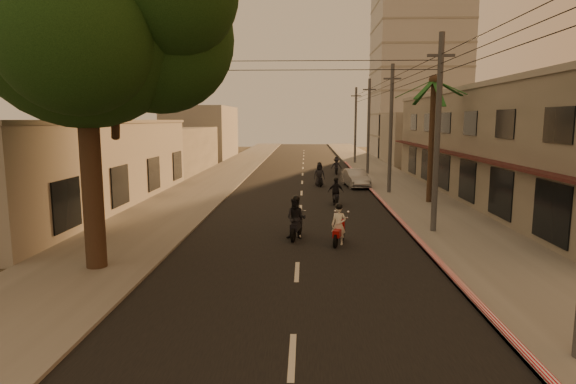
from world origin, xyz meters
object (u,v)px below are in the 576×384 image
broadleaf_tree (96,19)px  palm_tree (434,87)px  scooter_far_a (319,175)px  scooter_far_b (336,166)px  scooter_red (339,226)px  scooter_mid_b (336,192)px  parked_car (356,178)px  scooter_mid_a (296,219)px

broadleaf_tree → palm_tree: (14.61, 13.86, -1.33)m
scooter_far_a → scooter_far_b: bearing=71.2°
broadleaf_tree → palm_tree: bearing=43.5°
scooter_red → scooter_mid_b: size_ratio=1.01×
parked_car → palm_tree: bearing=-70.4°
broadleaf_tree → scooter_mid_b: broadleaf_tree is taller
broadleaf_tree → scooter_far_b: (9.86, 30.27, -7.70)m
palm_tree → scooter_mid_a: bearing=-131.1°
scooter_mid_a → scooter_mid_b: 9.02m
broadleaf_tree → scooter_red: bearing=23.6°
scooter_far_a → scooter_far_b: 8.88m
broadleaf_tree → scooter_red: size_ratio=6.78×
broadleaf_tree → scooter_far_a: bearing=69.7°
scooter_mid_a → parked_car: (4.31, 16.74, -0.19)m
palm_tree → scooter_far_a: bearing=130.6°
scooter_far_b → scooter_mid_b: bearing=-93.4°
scooter_red → parked_car: scooter_red is taller
scooter_far_b → parked_car: size_ratio=0.39×
broadleaf_tree → scooter_mid_a: broadleaf_tree is taller
scooter_far_b → scooter_red: bearing=-93.0°
scooter_red → parked_car: (2.51, 17.65, -0.09)m
broadleaf_tree → scooter_red: (8.29, 3.62, -7.68)m
broadleaf_tree → parked_car: (10.80, 21.27, -7.78)m
broadleaf_tree → scooter_far_b: size_ratio=6.98×
palm_tree → scooter_far_a: size_ratio=4.20×
scooter_mid_b → parked_car: 8.27m
scooter_mid_a → scooter_mid_b: size_ratio=1.12×
scooter_red → scooter_mid_b: scooter_red is taller
broadleaf_tree → palm_tree: broadleaf_tree is taller
scooter_red → scooter_far_a: size_ratio=0.91×
broadleaf_tree → parked_car: 25.09m
palm_tree → scooter_far_a: palm_tree is taller
scooter_mid_a → palm_tree: bearing=59.6°
scooter_mid_a → parked_car: scooter_mid_a is taller
broadleaf_tree → scooter_far_a: size_ratio=6.19×
broadleaf_tree → scooter_mid_b: bearing=56.6°
scooter_red → scooter_far_b: (1.57, 26.65, -0.02)m
palm_tree → scooter_mid_b: size_ratio=4.65×
palm_tree → scooter_red: palm_tree is taller
scooter_red → scooter_mid_a: bearing=169.5°
scooter_far_b → parked_car: scooter_far_b is taller
broadleaf_tree → scooter_far_b: bearing=72.0°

